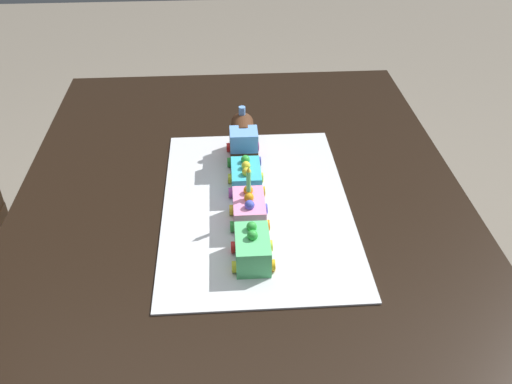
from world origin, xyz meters
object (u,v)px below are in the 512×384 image
cake_locomotive (243,142)px  cake_car_caboose_turquoise (246,178)px  cake_car_flatbed_bubblegum (249,210)px  cake_car_tanker_mint_green (253,249)px  dining_table (243,244)px  birthday_candle (249,179)px

cake_locomotive → cake_car_caboose_turquoise: 0.13m
cake_car_flatbed_bubblegum → cake_car_tanker_mint_green: size_ratio=1.00×
dining_table → birthday_candle: (0.05, 0.01, 0.21)m
cake_car_tanker_mint_green → birthday_candle: size_ratio=1.69×
cake_car_flatbed_bubblegum → cake_car_caboose_turquoise: bearing=180.0°
cake_car_caboose_turquoise → cake_car_flatbed_bubblegum: 0.12m
cake_car_tanker_mint_green → birthday_candle: 0.14m
cake_car_tanker_mint_green → dining_table: bearing=-176.3°
cake_car_tanker_mint_green → birthday_candle: (-0.13, -0.00, 0.07)m
dining_table → cake_car_caboose_turquoise: cake_car_caboose_turquoise is taller
dining_table → cake_car_caboose_turquoise: (-0.06, 0.01, 0.14)m
dining_table → cake_car_flatbed_bubblegum: 0.15m
dining_table → cake_locomotive: cake_locomotive is taller
cake_car_caboose_turquoise → birthday_candle: bearing=-0.0°
cake_car_caboose_turquoise → cake_car_tanker_mint_green: size_ratio=1.00×
cake_car_tanker_mint_green → cake_locomotive: bearing=-180.0°
cake_locomotive → birthday_candle: bearing=0.0°
cake_locomotive → birthday_candle: (0.24, 0.00, 0.05)m
cake_car_caboose_turquoise → cake_car_tanker_mint_green: bearing=-0.0°
dining_table → cake_car_tanker_mint_green: 0.22m
cake_locomotive → cake_car_tanker_mint_green: cake_locomotive is taller
cake_locomotive → cake_car_tanker_mint_green: bearing=0.0°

